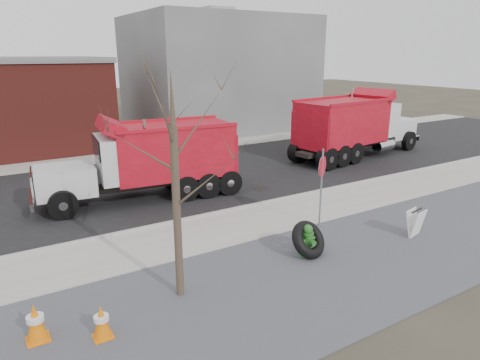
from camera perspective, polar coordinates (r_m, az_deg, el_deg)
ground at (r=13.88m, az=-0.08°, el=-6.60°), size 120.00×120.00×0.00m
gravel_verge at (r=11.33m, az=9.36°, el=-12.41°), size 60.00×5.00×0.03m
sidewalk at (r=14.07m, az=-0.61°, el=-6.14°), size 60.00×2.50×0.06m
curb at (r=15.11m, az=-3.13°, el=-4.42°), size 60.00×0.15×0.11m
road at (r=19.23m, az=-9.85°, el=-0.14°), size 60.00×9.40×0.02m
far_sidewalk at (r=24.46m, az=-14.83°, el=3.19°), size 60.00×2.00×0.06m
building_grey at (r=32.89m, az=-3.01°, el=14.02°), size 12.00×10.00×8.00m
bare_tree at (r=9.24m, az=-8.73°, el=2.81°), size 3.20×3.20×5.20m
fire_hydrant at (r=12.16m, az=8.99°, el=-8.10°), size 0.53×0.52×0.94m
truck_tire at (r=12.13m, az=9.10°, el=-7.87°), size 1.26×1.10×1.08m
stop_sign at (r=13.73m, az=10.87°, el=0.75°), size 0.63×0.38×2.61m
sandwich_board at (r=14.23m, az=22.34°, el=-5.33°), size 0.69×0.51×0.86m
traffic_cone_near at (r=9.66m, az=-25.59°, el=-16.79°), size 0.43×0.43×0.83m
traffic_cone_far at (r=9.30m, az=-17.96°, el=-17.55°), size 0.38×0.38×0.74m
dump_truck_red_a at (r=23.99m, az=15.12°, el=7.24°), size 8.87×3.45×3.54m
dump_truck_red_b at (r=16.70m, az=-11.97°, el=2.98°), size 7.68×2.93×3.22m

